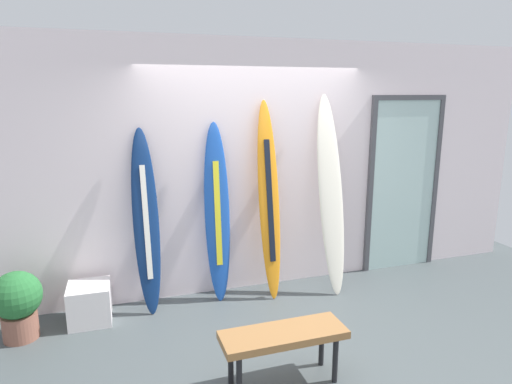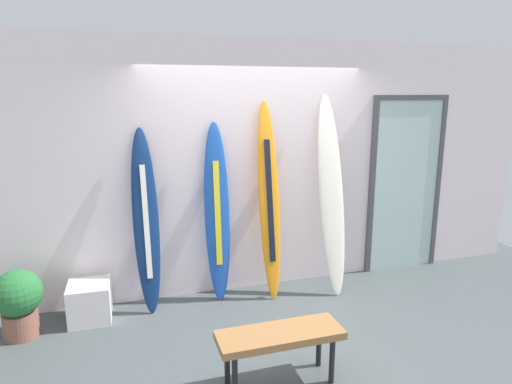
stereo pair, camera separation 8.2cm
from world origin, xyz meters
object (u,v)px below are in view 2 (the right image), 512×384
at_px(surfboard_navy, 146,222).
at_px(glass_door, 405,182).
at_px(display_block_left, 90,302).
at_px(bench, 280,338).
at_px(surfboard_sunset, 269,202).
at_px(surfboard_ivory, 331,195).
at_px(potted_plant, 18,300).
at_px(surfboard_cobalt, 217,213).

bearing_deg(surfboard_navy, glass_door, 3.29).
relative_size(display_block_left, bench, 0.42).
relative_size(surfboard_sunset, surfboard_ivory, 0.97).
bearing_deg(bench, potted_plant, 146.61).
relative_size(surfboard_navy, surfboard_sunset, 0.88).
xyz_separation_m(surfboard_cobalt, surfboard_ivory, (1.28, -0.13, 0.14)).
relative_size(surfboard_sunset, potted_plant, 3.32).
relative_size(surfboard_cobalt, surfboard_ivory, 0.87).
bearing_deg(glass_door, display_block_left, -175.83).
height_order(display_block_left, glass_door, glass_door).
xyz_separation_m(display_block_left, glass_door, (3.78, 0.28, 0.94)).
relative_size(display_block_left, potted_plant, 0.63).
xyz_separation_m(surfboard_navy, surfboard_ivory, (2.02, -0.10, 0.16)).
height_order(surfboard_sunset, potted_plant, surfboard_sunset).
bearing_deg(bench, surfboard_cobalt, 94.44).
bearing_deg(display_block_left, surfboard_navy, 8.85).
distance_m(surfboard_ivory, display_block_left, 2.77).
relative_size(surfboard_navy, display_block_left, 4.64).
relative_size(surfboard_navy, glass_door, 0.86).
bearing_deg(surfboard_sunset, display_block_left, -178.46).
xyz_separation_m(surfboard_cobalt, display_block_left, (-1.34, -0.13, -0.77)).
distance_m(surfboard_cobalt, surfboard_ivory, 1.29).
bearing_deg(bench, surfboard_navy, 118.82).
distance_m(surfboard_navy, potted_plant, 1.35).
height_order(potted_plant, bench, potted_plant).
distance_m(glass_door, potted_plant, 4.47).
bearing_deg(surfboard_navy, surfboard_sunset, -1.80).
bearing_deg(surfboard_sunset, surfboard_cobalt, 172.33).
relative_size(surfboard_ivory, display_block_left, 5.43).
bearing_deg(surfboard_ivory, display_block_left, 179.87).
bearing_deg(glass_door, surfboard_navy, -176.71).
xyz_separation_m(display_block_left, bench, (1.46, -1.49, 0.19)).
distance_m(display_block_left, potted_plant, 0.64).
bearing_deg(display_block_left, surfboard_cobalt, 5.41).
height_order(display_block_left, bench, bench).
xyz_separation_m(glass_door, bench, (-2.32, -1.77, -0.75)).
xyz_separation_m(surfboard_ivory, glass_door, (1.17, 0.28, 0.02)).
xyz_separation_m(surfboard_ivory, display_block_left, (-2.62, 0.01, -0.92)).
distance_m(surfboard_navy, surfboard_ivory, 2.03).
distance_m(surfboard_sunset, surfboard_ivory, 0.72).
distance_m(surfboard_ivory, potted_plant, 3.30).
bearing_deg(potted_plant, surfboard_cobalt, 7.55).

